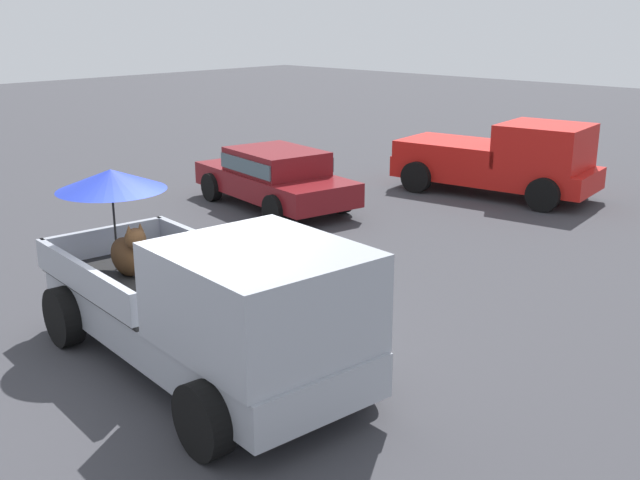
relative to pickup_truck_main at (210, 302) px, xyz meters
name	(u,v)px	position (x,y,z in m)	size (l,w,h in m)	color
ground_plane	(198,367)	(-0.37, 0.05, -0.99)	(80.00, 80.00, 0.00)	#38383D
pickup_truck_main	(210,302)	(0.00, 0.00, 0.00)	(5.23, 2.70, 2.27)	black
pickup_truck_red	(503,159)	(-2.54, 10.92, -0.11)	(4.99, 2.65, 1.80)	black
parked_sedan_near	(275,175)	(-5.64, 6.33, -0.25)	(4.54, 2.54, 1.33)	black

